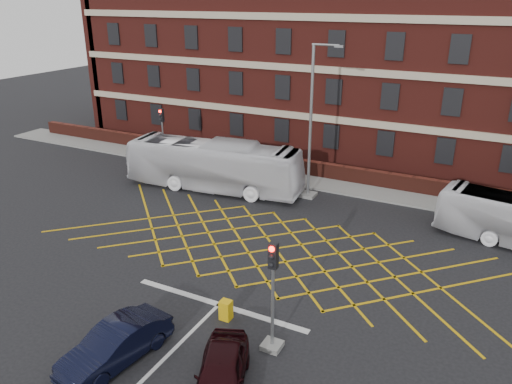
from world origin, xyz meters
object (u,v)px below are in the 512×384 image
at_px(car_maroon, 221,373).
at_px(traffic_light_far, 163,142).
at_px(street_lamp, 311,147).
at_px(utility_cabinet, 226,310).
at_px(direction_signs, 181,147).
at_px(bus_left, 214,165).
at_px(traffic_light_near, 273,307).
at_px(car_navy, 116,345).

height_order(car_maroon, traffic_light_far, traffic_light_far).
distance_m(traffic_light_far, street_lamp, 12.09).
height_order(car_maroon, utility_cabinet, car_maroon).
distance_m(street_lamp, direction_signs, 11.15).
distance_m(bus_left, traffic_light_far, 6.42).
xyz_separation_m(car_maroon, direction_signs, (-14.51, 18.45, 0.71)).
bearing_deg(traffic_light_near, car_navy, -145.62).
height_order(car_navy, traffic_light_near, traffic_light_near).
distance_m(traffic_light_near, utility_cabinet, 2.84).
distance_m(traffic_light_near, street_lamp, 14.97).
bearing_deg(traffic_light_near, car_maroon, -102.79).
distance_m(car_navy, traffic_light_near, 5.59).
height_order(traffic_light_far, street_lamp, street_lamp).
bearing_deg(direction_signs, car_navy, -60.89).
distance_m(direction_signs, utility_cabinet, 19.78).
relative_size(car_navy, direction_signs, 1.92).
bearing_deg(car_navy, direction_signs, 127.59).
bearing_deg(street_lamp, bus_left, -165.33).
relative_size(car_maroon, traffic_light_near, 0.91).
bearing_deg(traffic_light_far, bus_left, -22.97).
bearing_deg(street_lamp, utility_cabinet, -82.26).
bearing_deg(bus_left, utility_cabinet, -152.83).
relative_size(bus_left, utility_cabinet, 14.34).
bearing_deg(utility_cabinet, bus_left, 123.41).
bearing_deg(car_navy, traffic_light_far, 130.94).
height_order(car_navy, direction_signs, direction_signs).
xyz_separation_m(car_maroon, traffic_light_far, (-15.59, 17.79, 1.10)).
distance_m(traffic_light_far, direction_signs, 1.32).
distance_m(bus_left, traffic_light_near, 16.33).
distance_m(car_maroon, direction_signs, 23.48).
bearing_deg(traffic_light_near, bus_left, 128.91).
relative_size(bus_left, traffic_light_far, 2.74).
distance_m(car_navy, utility_cabinet, 4.42).
bearing_deg(car_maroon, direction_signs, 106.37).
relative_size(traffic_light_far, direction_signs, 1.94).
bearing_deg(car_navy, utility_cabinet, 69.30).
height_order(car_maroon, traffic_light_near, traffic_light_near).
height_order(traffic_light_near, utility_cabinet, traffic_light_near).
xyz_separation_m(bus_left, traffic_light_far, (-5.91, 2.51, 0.13)).
distance_m(street_lamp, utility_cabinet, 13.95).
bearing_deg(direction_signs, car_maroon, -51.83).
relative_size(car_maroon, utility_cabinet, 4.79).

